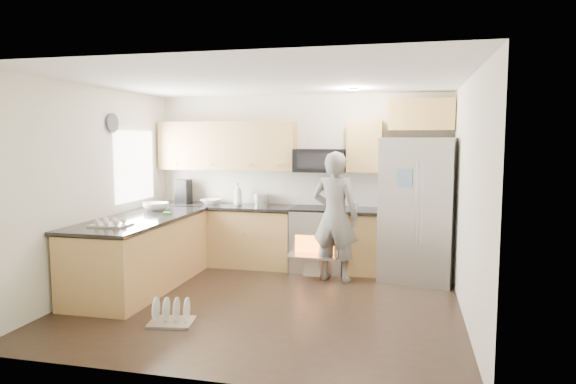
% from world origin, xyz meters
% --- Properties ---
extents(ground, '(4.50, 4.50, 0.00)m').
position_xyz_m(ground, '(0.00, 0.00, 0.00)').
color(ground, black).
rests_on(ground, ground).
extents(room_shell, '(4.54, 4.04, 2.62)m').
position_xyz_m(room_shell, '(-0.04, 0.02, 1.67)').
color(room_shell, silver).
rests_on(room_shell, ground).
extents(back_cabinet_run, '(4.45, 0.64, 2.50)m').
position_xyz_m(back_cabinet_run, '(-0.59, 1.75, 0.97)').
color(back_cabinet_run, '#BA844A').
rests_on(back_cabinet_run, ground).
extents(peninsula, '(0.96, 2.36, 1.04)m').
position_xyz_m(peninsula, '(-1.75, 0.25, 0.46)').
color(peninsula, '#BA844A').
rests_on(peninsula, ground).
extents(stove_range, '(0.76, 0.97, 1.79)m').
position_xyz_m(stove_range, '(0.35, 1.69, 0.68)').
color(stove_range, '#B7B7BC').
rests_on(stove_range, ground).
extents(refrigerator, '(1.07, 0.90, 1.96)m').
position_xyz_m(refrigerator, '(1.77, 1.45, 0.98)').
color(refrigerator, '#B7B7BC').
rests_on(refrigerator, ground).
extents(person, '(0.73, 0.56, 1.78)m').
position_xyz_m(person, '(0.67, 1.17, 0.89)').
color(person, gray).
rests_on(person, ground).
extents(dish_rack, '(0.52, 0.44, 0.28)m').
position_xyz_m(dish_rack, '(-0.77, -0.88, 0.08)').
color(dish_rack, '#B7B7BC').
rests_on(dish_rack, ground).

